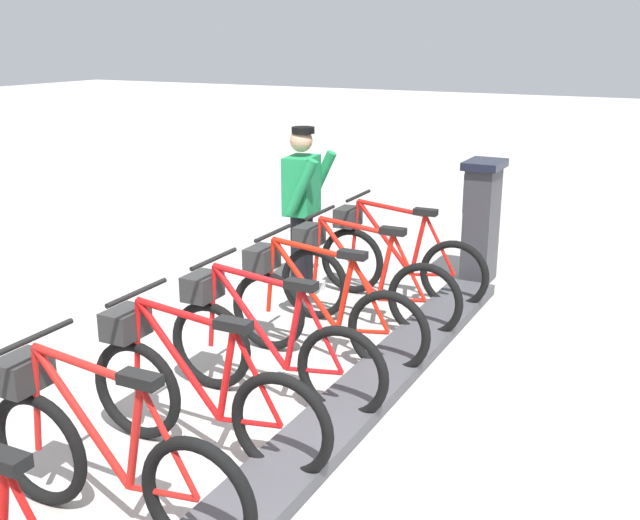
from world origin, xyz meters
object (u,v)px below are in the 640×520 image
at_px(bike_docked_0, 394,257).
at_px(bike_docked_5, 101,453).
at_px(bike_docked_3, 264,344).
at_px(bike_docked_4, 195,391).
at_px(worker_near_rack, 303,205).
at_px(payment_kiosk, 481,220).
at_px(bike_docked_2, 318,309).
at_px(bike_docked_1, 360,280).

xyz_separation_m(bike_docked_0, bike_docked_5, (0.00, 4.02, 0.00)).
distance_m(bike_docked_3, bike_docked_4, 0.80).
height_order(bike_docked_0, bike_docked_5, same).
xyz_separation_m(bike_docked_5, worker_near_rack, (0.89, -3.78, 0.48)).
bearing_deg(payment_kiosk, bike_docked_4, 82.17).
relative_size(payment_kiosk, worker_near_rack, 0.77).
relative_size(bike_docked_3, bike_docked_4, 1.00).
bearing_deg(bike_docked_3, bike_docked_2, -90.00).
distance_m(bike_docked_2, bike_docked_3, 0.80).
xyz_separation_m(payment_kiosk, bike_docked_4, (0.57, 4.16, -0.24)).
bearing_deg(worker_near_rack, bike_docked_1, 147.20).
distance_m(bike_docked_0, bike_docked_1, 0.80).
relative_size(bike_docked_0, bike_docked_3, 1.00).
bearing_deg(bike_docked_3, bike_docked_1, -90.00).
height_order(payment_kiosk, worker_near_rack, worker_near_rack).
relative_size(payment_kiosk, bike_docked_2, 0.74).
relative_size(bike_docked_0, bike_docked_5, 1.00).
bearing_deg(bike_docked_2, payment_kiosk, -102.63).
bearing_deg(bike_docked_5, bike_docked_1, -90.00).
bearing_deg(bike_docked_1, bike_docked_5, 90.00).
distance_m(bike_docked_4, bike_docked_5, 0.80).
height_order(payment_kiosk, bike_docked_4, payment_kiosk).
height_order(bike_docked_2, bike_docked_4, same).
height_order(bike_docked_4, bike_docked_5, same).
xyz_separation_m(bike_docked_0, bike_docked_4, (0.00, 3.21, 0.00)).
xyz_separation_m(payment_kiosk, worker_near_rack, (1.46, 1.18, 0.24)).
height_order(bike_docked_3, bike_docked_4, same).
distance_m(bike_docked_3, bike_docked_5, 1.61).
distance_m(bike_docked_1, bike_docked_3, 1.61).
distance_m(bike_docked_1, bike_docked_4, 2.41).
height_order(bike_docked_2, worker_near_rack, worker_near_rack).
bearing_deg(worker_near_rack, payment_kiosk, -141.06).
xyz_separation_m(bike_docked_2, bike_docked_4, (0.00, 1.61, 0.00)).
relative_size(bike_docked_2, worker_near_rack, 1.04).
bearing_deg(bike_docked_2, bike_docked_1, -90.00).
bearing_deg(bike_docked_5, bike_docked_3, -90.00).
relative_size(bike_docked_1, bike_docked_3, 1.00).
relative_size(bike_docked_1, bike_docked_2, 1.00).
relative_size(bike_docked_2, bike_docked_3, 1.00).
bearing_deg(bike_docked_5, payment_kiosk, -96.57).
bearing_deg(bike_docked_4, bike_docked_2, -90.00).
bearing_deg(bike_docked_3, payment_kiosk, -99.67).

